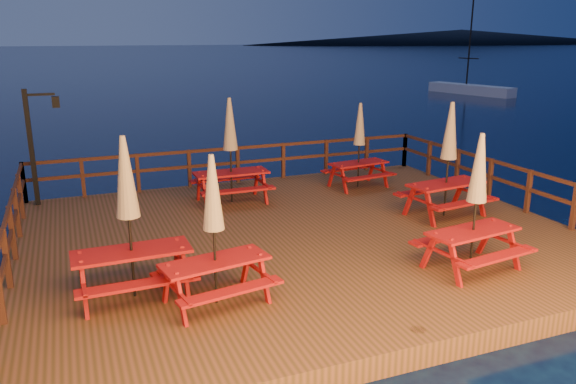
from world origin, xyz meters
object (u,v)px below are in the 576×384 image
Objects in this scene: picnic_table_1 at (476,201)px; sailboat at (470,90)px; picnic_table_2 at (230,149)px; lamp_post at (37,137)px; picnic_table_0 at (129,216)px.

sailboat is at bearing 43.27° from picnic_table_1.
sailboat reaches higher than picnic_table_2.
lamp_post is 38.47m from sailboat.
lamp_post is at bearing -158.57° from sailboat.
picnic_table_0 is at bearing -122.68° from picnic_table_2.
picnic_table_0 is 1.00× the size of picnic_table_2.
picnic_table_0 is at bearing -150.01° from sailboat.
sailboat reaches higher than picnic_table_0.
sailboat reaches higher than lamp_post.
sailboat reaches higher than picnic_table_1.
picnic_table_2 is (-26.89, -23.60, 1.46)m from sailboat.
picnic_table_1 is at bearing -62.98° from picnic_table_2.
picnic_table_2 is at bearing 109.02° from picnic_table_1.
sailboat is 4.34× the size of picnic_table_1.
picnic_table_0 is 6.19m from picnic_table_1.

